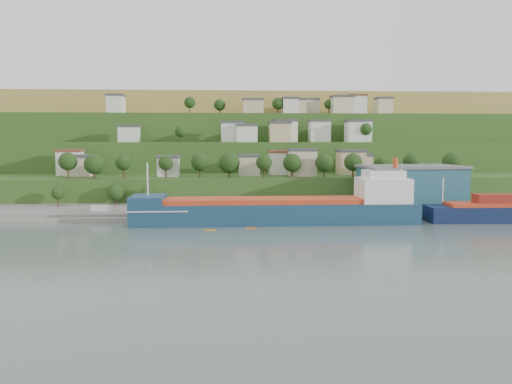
{
  "coord_description": "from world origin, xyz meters",
  "views": [
    {
      "loc": [
        -10.51,
        -126.24,
        22.74
      ],
      "look_at": [
        -1.91,
        15.0,
        8.05
      ],
      "focal_mm": 35.0,
      "sensor_mm": 36.0,
      "label": 1
    }
  ],
  "objects": [
    {
      "name": "caravan",
      "position": [
        -47.18,
        21.19,
        2.46
      ],
      "size": [
        5.75,
        3.41,
        2.51
      ],
      "primitive_type": "cube",
      "rotation": [
        0.0,
        0.0,
        -0.23
      ],
      "color": "white",
      "rests_on": "pebble_beach"
    },
    {
      "name": "quay",
      "position": [
        20.0,
        28.0,
        0.0
      ],
      "size": [
        220.0,
        26.0,
        4.0
      ],
      "primitive_type": "cube",
      "color": "slate",
      "rests_on": "ground"
    },
    {
      "name": "ground",
      "position": [
        0.0,
        0.0,
        0.0
      ],
      "size": [
        500.0,
        500.0,
        0.0
      ],
      "primitive_type": "plane",
      "color": "#4B5B58",
      "rests_on": "ground"
    },
    {
      "name": "hillside",
      "position": [
        0.04,
        168.67,
        0.09
      ],
      "size": [
        360.0,
        210.53,
        96.0
      ],
      "color": "#284719",
      "rests_on": "ground"
    },
    {
      "name": "pebble_beach",
      "position": [
        -55.0,
        22.0,
        0.0
      ],
      "size": [
        40.0,
        18.0,
        2.4
      ],
      "primitive_type": "cube",
      "color": "slate",
      "rests_on": "ground"
    },
    {
      "name": "warehouse",
      "position": [
        48.53,
        28.95,
        8.43
      ],
      "size": [
        32.63,
        21.8,
        12.8
      ],
      "rotation": [
        0.0,
        0.0,
        0.09
      ],
      "color": "navy",
      "rests_on": "quay"
    },
    {
      "name": "cargo_ship_near",
      "position": [
        5.62,
        9.59,
        3.21
      ],
      "size": [
        78.27,
        12.64,
        20.13
      ],
      "rotation": [
        0.0,
        0.0,
        0.0
      ],
      "color": "#133548",
      "rests_on": "ground"
    },
    {
      "name": "kayak_yellow",
      "position": [
        -14.67,
        -0.84,
        0.23
      ],
      "size": [
        3.15,
        1.62,
        0.79
      ],
      "rotation": [
        0.0,
        0.0,
        -0.36
      ],
      "color": "gold",
      "rests_on": "ground"
    },
    {
      "name": "dinghy",
      "position": [
        -40.18,
        19.54,
        1.55
      ],
      "size": [
        3.53,
        1.34,
        0.7
      ],
      "primitive_type": "cube",
      "rotation": [
        0.0,
        0.0,
        -0.01
      ],
      "color": "silver",
      "rests_on": "pebble_beach"
    },
    {
      "name": "kayak_orange",
      "position": [
        -4.02,
        1.48,
        0.22
      ],
      "size": [
        2.99,
        0.73,
        0.74
      ],
      "rotation": [
        0.0,
        0.0,
        -0.07
      ],
      "color": "#DA5D13",
      "rests_on": "ground"
    }
  ]
}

